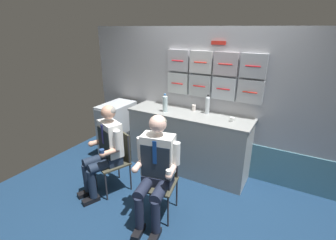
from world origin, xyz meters
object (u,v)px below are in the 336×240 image
object	(u,v)px
water_bottle_clear	(208,105)
crew_member_right	(156,166)
service_trolley	(118,128)
folding_chair_left	(118,155)
folding_chair_right	(161,173)
crew_member_left	(105,147)
espresso_cup_small	(194,107)

from	to	relation	value
water_bottle_clear	crew_member_right	bearing A→B (deg)	-94.43
service_trolley	water_bottle_clear	xyz separation A→B (m)	(1.51, 0.28, 0.58)
service_trolley	folding_chair_left	world-z (taller)	service_trolley
folding_chair_right	crew_member_right	world-z (taller)	crew_member_right
service_trolley	crew_member_left	size ratio (longest dim) A/B	0.76
service_trolley	espresso_cup_small	distance (m)	1.41
folding_chair_left	espresso_cup_small	xyz separation A→B (m)	(0.65, 1.05, 0.48)
crew_member_right	water_bottle_clear	world-z (taller)	crew_member_right
folding_chair_right	espresso_cup_small	bearing A→B (deg)	94.71
crew_member_right	water_bottle_clear	distance (m)	1.33
folding_chair_left	crew_member_left	size ratio (longest dim) A/B	0.68
crew_member_left	water_bottle_clear	bearing A→B (deg)	51.27
folding_chair_left	espresso_cup_small	bearing A→B (deg)	58.16
crew_member_right	water_bottle_clear	bearing A→B (deg)	85.57
folding_chair_left	crew_member_right	xyz separation A→B (m)	(0.78, -0.25, 0.19)
folding_chair_left	crew_member_left	world-z (taller)	crew_member_left
crew_member_right	water_bottle_clear	xyz separation A→B (m)	(0.10, 1.27, 0.38)
folding_chair_right	espresso_cup_small	world-z (taller)	espresso_cup_small
folding_chair_left	crew_member_left	bearing A→B (deg)	-112.44
folding_chair_right	crew_member_right	distance (m)	0.25
crew_member_right	crew_member_left	bearing A→B (deg)	173.34
folding_chair_right	water_bottle_clear	bearing A→B (deg)	83.29
folding_chair_left	crew_member_right	world-z (taller)	crew_member_right
folding_chair_right	water_bottle_clear	xyz separation A→B (m)	(0.13, 1.12, 0.57)
espresso_cup_small	crew_member_right	bearing A→B (deg)	-84.40
folding_chair_left	water_bottle_clear	size ratio (longest dim) A/B	2.95
folding_chair_right	folding_chair_left	bearing A→B (deg)	172.94
folding_chair_left	espresso_cup_small	world-z (taller)	espresso_cup_small
crew_member_right	folding_chair_right	bearing A→B (deg)	102.04
service_trolley	folding_chair_left	bearing A→B (deg)	-49.51
folding_chair_left	folding_chair_right	size ratio (longest dim) A/B	1.00
crew_member_left	water_bottle_clear	xyz separation A→B (m)	(0.94, 1.17, 0.41)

